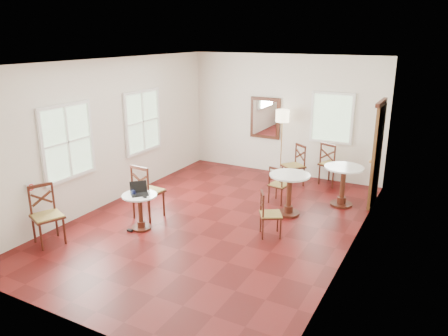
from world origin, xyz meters
name	(u,v)px	position (x,y,z in m)	size (l,w,h in m)	color
ground	(217,222)	(0.00, 0.00, 0.00)	(7.00, 7.00, 0.00)	#520F0E
room_shell	(220,122)	(-0.06, 0.27, 1.89)	(5.02, 7.02, 3.01)	silver
cafe_table_near	(140,208)	(-1.08, -0.93, 0.42)	(0.64, 0.64, 0.67)	#401A10
cafe_table_mid	(289,190)	(1.09, 1.00, 0.52)	(0.80, 0.80, 0.84)	#401A10
cafe_table_back	(343,182)	(1.91, 1.98, 0.53)	(0.80, 0.80, 0.85)	#401A10
chair_near_a	(147,191)	(-1.28, -0.46, 0.54)	(0.54, 0.54, 1.09)	#401A10
chair_near_b	(47,215)	(-2.13, -2.12, 0.51)	(0.62, 0.62, 1.03)	#401A10
chair_mid_a	(279,185)	(0.68, 1.49, 0.40)	(0.43, 0.43, 0.81)	#401A10
chair_mid_b	(269,214)	(1.11, -0.08, 0.41)	(0.52, 0.52, 0.83)	#401A10
chair_back_a	(331,164)	(1.35, 3.15, 0.52)	(0.62, 0.62, 1.04)	#401A10
chair_back_b	(294,165)	(0.58, 2.73, 0.48)	(0.63, 0.63, 0.97)	#401A10
floor_lamp	(282,120)	(0.08, 3.15, 1.44)	(0.33, 0.33, 1.70)	#BF8C3F
laptop	(139,191)	(-1.11, -0.90, 0.73)	(0.40, 0.40, 0.22)	black
mouse	(145,197)	(-0.90, -1.00, 0.69)	(0.09, 0.06, 0.03)	black
navy_mug	(134,193)	(-1.17, -0.99, 0.71)	(0.10, 0.07, 0.08)	black
water_glass	(133,192)	(-1.18, -0.99, 0.72)	(0.06, 0.06, 0.10)	white
power_adapter	(130,230)	(-1.19, -1.13, 0.02)	(0.10, 0.06, 0.04)	black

